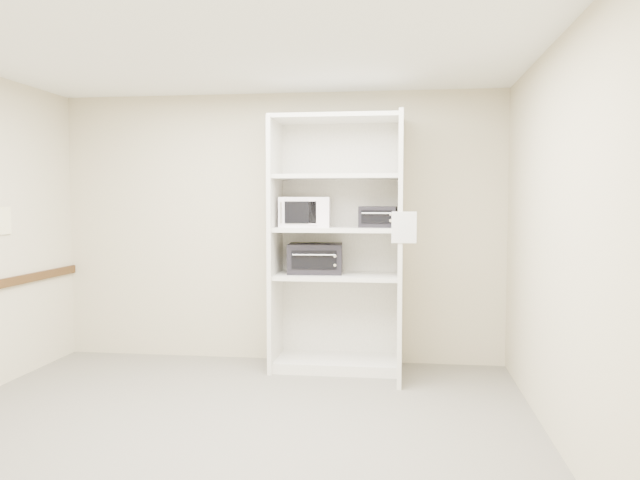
# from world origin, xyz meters

# --- Properties ---
(floor) EXTENTS (4.50, 4.00, 0.01)m
(floor) POSITION_xyz_m (0.00, 0.00, 0.00)
(floor) COLOR slate
(floor) RESTS_ON ground
(ceiling) EXTENTS (4.50, 4.00, 0.01)m
(ceiling) POSITION_xyz_m (0.00, 0.00, 2.70)
(ceiling) COLOR white
(wall_back) EXTENTS (4.50, 0.02, 2.70)m
(wall_back) POSITION_xyz_m (0.00, 2.00, 1.35)
(wall_back) COLOR beige
(wall_back) RESTS_ON ground
(wall_front) EXTENTS (4.50, 0.02, 2.70)m
(wall_front) POSITION_xyz_m (0.00, -2.00, 1.35)
(wall_front) COLOR beige
(wall_front) RESTS_ON ground
(wall_right) EXTENTS (0.02, 4.00, 2.70)m
(wall_right) POSITION_xyz_m (2.25, 0.00, 1.35)
(wall_right) COLOR beige
(wall_right) RESTS_ON ground
(shelving_unit) EXTENTS (1.24, 0.92, 2.42)m
(shelving_unit) POSITION_xyz_m (0.67, 1.70, 1.13)
(shelving_unit) COLOR white
(shelving_unit) RESTS_ON floor
(microwave) EXTENTS (0.51, 0.40, 0.29)m
(microwave) POSITION_xyz_m (0.30, 1.74, 1.51)
(microwave) COLOR white
(microwave) RESTS_ON shelving_unit
(toaster_oven_upper) EXTENTS (0.36, 0.28, 0.20)m
(toaster_oven_upper) POSITION_xyz_m (1.01, 1.74, 1.47)
(toaster_oven_upper) COLOR black
(toaster_oven_upper) RESTS_ON shelving_unit
(toaster_oven_lower) EXTENTS (0.54, 0.43, 0.29)m
(toaster_oven_lower) POSITION_xyz_m (0.40, 1.75, 1.06)
(toaster_oven_lower) COLOR black
(toaster_oven_lower) RESTS_ON shelving_unit
(paper_sign) EXTENTS (0.20, 0.01, 0.26)m
(paper_sign) POSITION_xyz_m (1.25, 1.07, 1.40)
(paper_sign) COLOR white
(paper_sign) RESTS_ON shelving_unit
(wall_poster) EXTENTS (0.01, 0.17, 0.24)m
(wall_poster) POSITION_xyz_m (-2.24, 0.86, 1.45)
(wall_poster) COLOR white
(wall_poster) RESTS_ON wall_left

